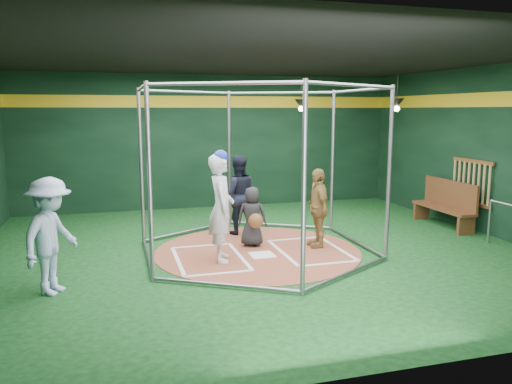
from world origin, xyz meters
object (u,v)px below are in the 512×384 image
object	(u,v)px
umpire	(238,195)
dugout_bench	(446,203)
visitor_leopard	(318,208)
batter_figure	(221,206)

from	to	relation	value
umpire	dugout_bench	world-z (taller)	umpire
visitor_leopard	dugout_bench	size ratio (longest dim) A/B	0.84
visitor_leopard	dugout_bench	world-z (taller)	visitor_leopard
dugout_bench	umpire	bearing A→B (deg)	172.70
visitor_leopard	umpire	size ratio (longest dim) A/B	0.90
dugout_bench	visitor_leopard	bearing A→B (deg)	-166.96
visitor_leopard	dugout_bench	xyz separation A→B (m)	(3.44, 0.80, -0.23)
batter_figure	dugout_bench	world-z (taller)	batter_figure
umpire	dugout_bench	xyz separation A→B (m)	(4.66, -0.60, -0.31)
batter_figure	dugout_bench	xyz separation A→B (m)	(5.39, 1.19, -0.43)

